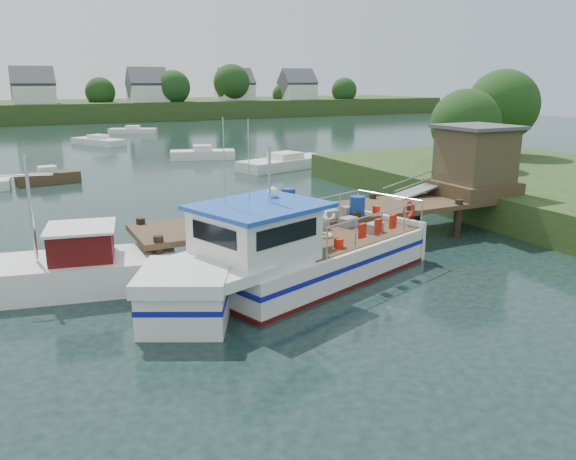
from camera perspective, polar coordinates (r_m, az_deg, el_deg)
name	(u,v)px	position (r m, az deg, el deg)	size (l,w,h in m)	color
ground_plane	(294,250)	(21.68, 0.60, -2.10)	(160.00, 160.00, 0.00)	#172A27
far_shore	(67,107)	(101.35, -21.54, 11.57)	(140.00, 42.55, 9.22)	#2F461D
dock	(430,180)	(24.74, 14.21, 4.93)	(16.60, 3.00, 4.78)	#483522
lobster_boat	(288,258)	(17.61, -0.01, -2.84)	(11.04, 6.16, 5.41)	silver
work_boat	(54,271)	(18.82, -22.70, -3.85)	(8.10, 3.72, 4.24)	silver
moored_rowboat	(48,177)	(38.92, -23.20, 4.97)	(3.91, 1.73, 1.10)	#483522
moored_far	(133,131)	(72.61, -15.48, 9.72)	(5.93, 4.07, 0.96)	silver
moored_b	(203,154)	(47.46, -8.67, 7.64)	(5.54, 3.23, 1.16)	silver
moored_c	(286,163)	(41.94, -0.25, 6.87)	(7.93, 4.56, 1.19)	silver
moored_d	(98,141)	(60.48, -18.71, 8.54)	(4.80, 6.33, 1.04)	silver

